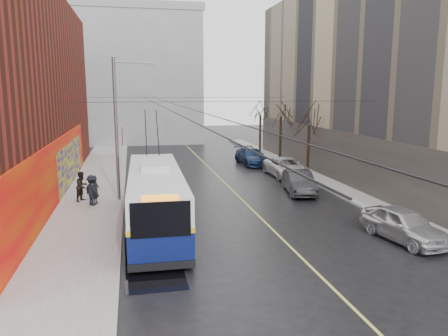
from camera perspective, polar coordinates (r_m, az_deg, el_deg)
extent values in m
plane|color=black|center=(19.91, 4.52, -10.53)|extent=(140.00, 140.00, 0.00)
cube|color=gray|center=(30.76, -16.60, -3.37)|extent=(4.00, 60.00, 0.15)
cube|color=gray|center=(33.84, 13.44, -2.02)|extent=(2.00, 60.00, 0.15)
cube|color=#BFB74C|center=(33.32, 0.19, -2.05)|extent=(0.12, 50.00, 0.01)
cube|color=#E05304|center=(28.67, -21.00, -0.65)|extent=(0.08, 28.00, 4.00)
cube|color=#19048D|center=(34.58, -19.38, 0.51)|extent=(0.06, 12.00, 3.20)
cube|color=tan|center=(38.93, 23.53, 10.72)|extent=(14.00, 36.00, 16.00)
cube|color=#4C4742|center=(35.70, 13.61, 1.73)|extent=(0.06, 36.00, 4.00)
cube|color=gray|center=(62.89, -12.80, 11.63)|extent=(20.00, 12.00, 18.00)
cube|color=gray|center=(57.92, -13.22, 20.25)|extent=(20.50, 0.40, 1.00)
cylinder|color=slate|center=(27.98, -13.89, 4.65)|extent=(0.20, 0.20, 9.00)
cube|color=#590C14|center=(28.00, -13.14, 4.07)|extent=(0.04, 0.60, 1.10)
cylinder|color=slate|center=(27.91, -11.73, 13.36)|extent=(2.40, 0.10, 0.10)
cube|color=slate|center=(27.94, -9.40, 13.22)|extent=(0.50, 0.22, 0.12)
cylinder|color=black|center=(32.90, -9.34, 8.54)|extent=(0.02, 60.00, 0.02)
cylinder|color=black|center=(32.96, -7.59, 8.59)|extent=(0.02, 60.00, 0.02)
cylinder|color=black|center=(24.46, 0.71, 8.67)|extent=(18.00, 0.02, 0.02)
cylinder|color=black|center=(40.22, -4.36, 9.18)|extent=(18.00, 0.02, 0.02)
cylinder|color=black|center=(37.10, 10.94, 2.29)|extent=(0.24, 0.24, 4.20)
cylinder|color=black|center=(43.56, 7.38, 3.70)|extent=(0.24, 0.24, 4.48)
cylinder|color=black|center=(50.19, 4.74, 4.52)|extent=(0.24, 0.24, 4.37)
cube|color=black|center=(17.79, -9.05, -13.19)|extent=(2.27, 3.78, 0.01)
ellipsoid|color=slate|center=(26.35, -8.43, 8.96)|extent=(0.44, 0.20, 0.12)
ellipsoid|color=slate|center=(28.74, -6.13, 13.55)|extent=(0.44, 0.20, 0.12)
ellipsoid|color=slate|center=(27.68, -7.72, 7.42)|extent=(0.44, 0.20, 0.12)
cube|color=#091248|center=(22.84, -8.88, -5.41)|extent=(2.84, 11.99, 1.49)
cube|color=silver|center=(22.52, -8.97, -1.99)|extent=(2.84, 11.99, 1.29)
cube|color=gold|center=(22.66, -8.93, -3.59)|extent=(2.88, 12.03, 0.22)
cube|color=black|center=(16.75, -8.28, -6.70)|extent=(2.29, 0.09, 1.39)
cube|color=black|center=(28.42, -9.37, 0.19)|extent=(2.29, 0.09, 1.19)
cube|color=black|center=(22.54, -12.31, -2.35)|extent=(0.27, 10.94, 1.00)
cube|color=black|center=(22.61, -5.64, -2.12)|extent=(0.27, 10.94, 1.00)
cube|color=silver|center=(23.35, -9.11, 0.42)|extent=(1.46, 3.01, 0.30)
cube|color=black|center=(17.33, -8.11, -12.57)|extent=(2.59, 0.17, 0.30)
cylinder|color=black|center=(19.19, -12.34, -9.96)|extent=(0.32, 1.00, 1.00)
cylinder|color=black|center=(19.27, -4.52, -9.67)|extent=(0.32, 1.00, 1.00)
cylinder|color=black|center=(26.81, -11.92, -4.18)|extent=(0.32, 1.00, 1.00)
cylinder|color=black|center=(26.87, -6.39, -3.99)|extent=(0.32, 1.00, 1.00)
cylinder|color=black|center=(26.61, -10.18, 4.69)|extent=(0.13, 3.46, 2.45)
cylinder|color=black|center=(26.63, -8.67, 4.74)|extent=(0.13, 3.46, 2.45)
imported|color=#BBBBC0|center=(22.33, 22.43, -6.84)|extent=(2.55, 4.89, 1.59)
imported|color=#262629|center=(30.48, 9.79, -1.85)|extent=(2.43, 4.94, 1.56)
imported|color=silver|center=(36.38, 8.09, 0.10)|extent=(2.61, 5.55, 1.54)
imported|color=#15284C|center=(41.96, 3.60, 1.51)|extent=(2.51, 5.47, 1.55)
imported|color=#BCBBC0|center=(36.18, -8.05, -0.08)|extent=(2.13, 4.22, 1.38)
imported|color=black|center=(27.80, -16.44, -2.73)|extent=(0.56, 0.73, 1.77)
imported|color=black|center=(28.78, -18.06, -2.28)|extent=(1.08, 1.15, 1.88)
imported|color=black|center=(27.53, -16.86, -2.79)|extent=(1.28, 1.37, 1.85)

